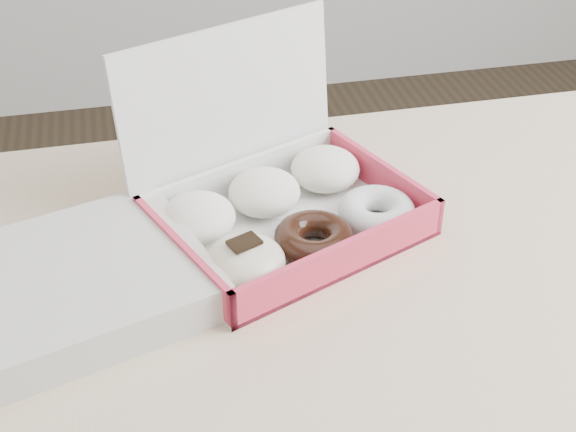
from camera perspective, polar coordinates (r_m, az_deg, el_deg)
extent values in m
cube|color=tan|center=(0.87, 10.82, -6.33)|extent=(1.20, 0.80, 0.04)
cylinder|color=tan|center=(1.36, -19.81, -11.71)|extent=(0.05, 0.05, 0.71)
cube|color=silver|center=(0.93, 0.03, -1.04)|extent=(0.34, 0.30, 0.01)
cube|color=#D3324C|center=(0.85, 3.93, -3.18)|extent=(0.27, 0.12, 0.05)
cube|color=silver|center=(0.98, -3.34, 2.77)|extent=(0.27, 0.12, 0.05)
cube|color=#D3324C|center=(0.86, -7.56, -3.05)|extent=(0.09, 0.20, 0.05)
cube|color=#D3324C|center=(0.99, 6.62, 2.68)|extent=(0.09, 0.20, 0.05)
cube|color=silver|center=(0.96, -4.17, 7.38)|extent=(0.27, 0.13, 0.21)
ellipsoid|color=white|center=(0.91, -6.42, -0.10)|extent=(0.11, 0.11, 0.05)
ellipsoid|color=white|center=(0.94, -1.69, 1.71)|extent=(0.11, 0.11, 0.05)
ellipsoid|color=white|center=(0.99, 2.66, 3.37)|extent=(0.11, 0.11, 0.05)
ellipsoid|color=beige|center=(0.84, -3.07, -3.29)|extent=(0.11, 0.11, 0.05)
cube|color=black|center=(0.82, -3.12, -1.88)|extent=(0.04, 0.03, 0.00)
torus|color=black|center=(0.88, 1.87, -1.62)|extent=(0.12, 0.12, 0.03)
torus|color=silver|center=(0.93, 6.32, 0.30)|extent=(0.12, 0.12, 0.03)
cube|color=silver|center=(0.85, -15.09, -4.80)|extent=(0.32, 0.28, 0.04)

